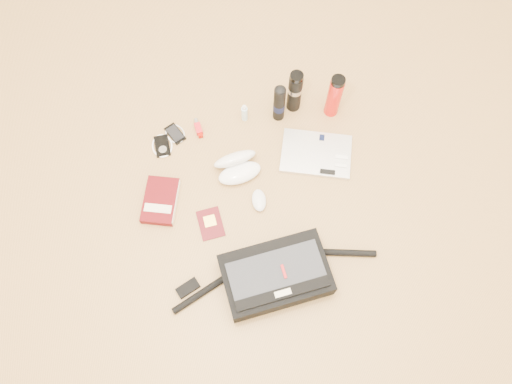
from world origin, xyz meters
TOP-DOWN VIEW (x-y plane):
  - ground at (0.00, 0.00)m, footprint 4.00×4.00m
  - messenger_bag at (-0.05, -0.26)m, footprint 0.83×0.26m
  - laptop at (0.27, 0.21)m, footprint 0.35×0.30m
  - book at (-0.42, 0.16)m, footprint 0.20×0.24m
  - passport at (-0.24, 0.02)m, footprint 0.10×0.13m
  - mouse at (-0.02, 0.06)m, footprint 0.07×0.11m
  - sunglasses_case at (-0.07, 0.23)m, footprint 0.20×0.17m
  - ipod at (-0.36, 0.42)m, footprint 0.09×0.11m
  - phone at (-0.30, 0.47)m, footprint 0.10×0.11m
  - inhaler at (-0.19, 0.47)m, footprint 0.03×0.10m
  - spray_bottle at (0.02, 0.47)m, footprint 0.03×0.03m
  - aerosol_can at (0.17, 0.44)m, footprint 0.06×0.06m
  - thermos_black at (0.25, 0.47)m, footprint 0.07×0.07m
  - thermos_red at (0.40, 0.41)m, footprint 0.08×0.08m

SIDE VIEW (x-z plane):
  - ground at x=0.00m, z-range 0.00..0.00m
  - passport at x=-0.24m, z-range 0.00..0.01m
  - phone at x=-0.30m, z-range 0.00..0.01m
  - ipod at x=-0.36m, z-range 0.00..0.01m
  - laptop at x=0.27m, z-range 0.00..0.02m
  - inhaler at x=-0.19m, z-range 0.00..0.03m
  - mouse at x=-0.02m, z-range 0.00..0.03m
  - book at x=-0.42m, z-range 0.00..0.04m
  - sunglasses_case at x=-0.07m, z-range -0.02..0.09m
  - spray_bottle at x=0.02m, z-range -0.01..0.10m
  - messenger_bag at x=-0.05m, z-range -0.01..0.11m
  - aerosol_can at x=0.17m, z-range 0.00..0.22m
  - thermos_black at x=0.25m, z-range 0.00..0.24m
  - thermos_red at x=0.40m, z-range 0.00..0.24m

